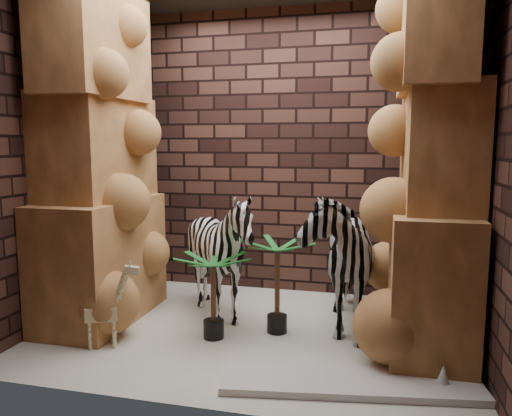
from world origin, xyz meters
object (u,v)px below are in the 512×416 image
(palm_back, at_px, (213,296))
(zebra_left, at_px, (221,261))
(surfboard, at_px, (350,382))
(palm_front, at_px, (277,286))
(giraffe_toy, at_px, (101,304))
(zebra_right, at_px, (335,245))

(palm_back, bearing_deg, zebra_left, 99.61)
(palm_back, distance_m, surfboard, 1.31)
(zebra_left, xyz_separation_m, palm_front, (0.56, -0.19, -0.13))
(giraffe_toy, xyz_separation_m, surfboard, (1.93, -0.16, -0.33))
(surfboard, bearing_deg, palm_front, 120.62)
(giraffe_toy, bearing_deg, zebra_right, 4.61)
(zebra_right, bearing_deg, surfboard, -86.97)
(palm_front, bearing_deg, zebra_right, 31.81)
(surfboard, bearing_deg, giraffe_toy, 166.43)
(zebra_right, bearing_deg, giraffe_toy, -159.39)
(giraffe_toy, distance_m, palm_back, 0.88)
(zebra_right, height_order, zebra_left, zebra_right)
(palm_front, relative_size, palm_back, 1.14)
(zebra_left, height_order, giraffe_toy, zebra_left)
(palm_front, relative_size, surfboard, 0.48)
(zebra_left, height_order, surfboard, zebra_left)
(palm_back, bearing_deg, palm_front, 26.65)
(zebra_right, relative_size, giraffe_toy, 2.05)
(surfboard, bearing_deg, palm_back, 145.37)
(giraffe_toy, height_order, palm_back, palm_back)
(zebra_right, relative_size, palm_back, 2.02)
(zebra_right, xyz_separation_m, palm_front, (-0.46, -0.28, -0.31))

